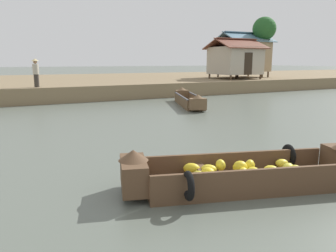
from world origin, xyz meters
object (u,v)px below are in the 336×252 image
(stilt_house_mid_left, at_px, (235,60))
(vendor_person, at_px, (36,71))
(banana_boat, at_px, (244,173))
(fishing_skiff_distant, at_px, (189,100))
(palm_tree_near, at_px, (264,29))
(stilt_house_mid_right, at_px, (244,55))

(stilt_house_mid_left, height_order, vendor_person, stilt_house_mid_left)
(banana_boat, bearing_deg, fishing_skiff_distant, 64.78)
(palm_tree_near, bearing_deg, banana_boat, -133.21)
(banana_boat, bearing_deg, stilt_house_mid_right, 50.65)
(stilt_house_mid_left, relative_size, palm_tree_near, 0.76)
(stilt_house_mid_left, height_order, stilt_house_mid_right, stilt_house_mid_right)
(banana_boat, xyz_separation_m, fishing_skiff_distant, (5.22, 11.07, -0.00))
(fishing_skiff_distant, bearing_deg, banana_boat, -115.22)
(stilt_house_mid_left, distance_m, vendor_person, 16.55)
(fishing_skiff_distant, bearing_deg, palm_tree_near, 32.52)
(stilt_house_mid_left, relative_size, vendor_person, 2.57)
(palm_tree_near, xyz_separation_m, vendor_person, (-20.48, -3.34, -3.51))
(fishing_skiff_distant, distance_m, stilt_house_mid_left, 11.61)
(stilt_house_mid_left, distance_m, palm_tree_near, 5.08)
(palm_tree_near, bearing_deg, vendor_person, -170.75)
(fishing_skiff_distant, bearing_deg, stilt_house_mid_left, 39.12)
(banana_boat, relative_size, palm_tree_near, 0.90)
(stilt_house_mid_right, bearing_deg, stilt_house_mid_left, -142.02)
(vendor_person, bearing_deg, fishing_skiff_distant, -33.01)
(stilt_house_mid_right, relative_size, palm_tree_near, 0.88)
(stilt_house_mid_left, xyz_separation_m, palm_tree_near, (4.10, 1.06, 2.80))
(fishing_skiff_distant, xyz_separation_m, stilt_house_mid_left, (8.83, 7.18, 2.30))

